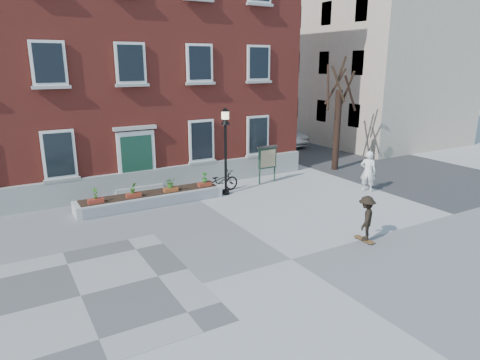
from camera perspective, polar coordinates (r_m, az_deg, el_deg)
ground at (r=13.42m, az=6.85°, el=-10.44°), size 100.00×100.00×0.00m
checker_patch at (r=12.15m, az=-20.47°, el=-14.28°), size 6.00×6.00×0.01m
bicycle at (r=19.81m, az=-2.72°, el=-0.18°), size 1.98×0.82×1.02m
parked_car at (r=31.30m, az=5.62°, el=5.92°), size 1.91×4.40×1.41m
bystander at (r=20.63m, az=16.70°, el=1.11°), size 0.79×0.84×1.93m
brick_building at (r=24.17m, az=-17.95°, el=15.82°), size 18.40×10.85×12.60m
planter_assembly at (r=18.45m, az=-11.72°, el=-2.34°), size 6.20×1.12×1.15m
bare_tree at (r=24.23m, az=12.88°, el=7.83°), size 1.83×1.83×6.16m
side_street at (r=38.82m, az=11.20°, el=16.90°), size 15.20×36.00×14.50m
lamp_post at (r=19.02m, az=-1.96°, el=5.45°), size 0.40×0.40×3.93m
notice_board at (r=21.18m, az=3.68°, el=2.94°), size 1.10×0.16×1.87m
skateboarder at (r=14.87m, az=16.46°, el=-4.90°), size 1.12×1.02×1.59m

